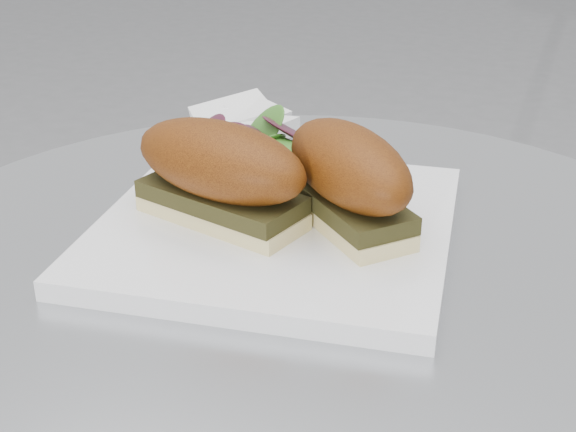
# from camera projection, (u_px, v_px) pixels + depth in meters

# --- Properties ---
(plate) EXTENTS (0.31, 0.31, 0.02)m
(plate) POSITION_uv_depth(u_px,v_px,m) (277.00, 226.00, 0.65)
(plate) COLOR white
(plate) RESTS_ON table
(sandwich_left) EXTENTS (0.17, 0.11, 0.08)m
(sandwich_left) POSITION_uv_depth(u_px,v_px,m) (220.00, 171.00, 0.62)
(sandwich_left) COLOR #CCC27F
(sandwich_left) RESTS_ON plate
(sandwich_right) EXTENTS (0.15, 0.15, 0.08)m
(sandwich_right) POSITION_uv_depth(u_px,v_px,m) (348.00, 175.00, 0.61)
(sandwich_right) COLOR #CCC27F
(sandwich_right) RESTS_ON plate
(salad) EXTENTS (0.13, 0.13, 0.05)m
(salad) POSITION_uv_depth(u_px,v_px,m) (251.00, 151.00, 0.71)
(salad) COLOR #539631
(salad) RESTS_ON plate
(napkin) EXTENTS (0.14, 0.14, 0.02)m
(napkin) POSITION_uv_depth(u_px,v_px,m) (246.00, 128.00, 0.86)
(napkin) COLOR white
(napkin) RESTS_ON table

